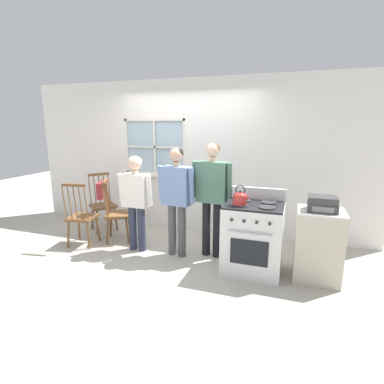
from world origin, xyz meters
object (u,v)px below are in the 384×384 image
(person_elderly_left, at_px, (136,194))
(person_teen_center, at_px, (177,192))
(chair_near_wall, at_px, (103,205))
(person_adult_right, at_px, (212,190))
(kettle, at_px, (240,198))
(chair_center_cluster, at_px, (82,217))
(stove, at_px, (253,237))
(side_counter, at_px, (318,245))
(chair_by_window, at_px, (117,214))
(potted_plant, at_px, (163,172))
(stereo, at_px, (322,204))
(handbag, at_px, (101,190))

(person_elderly_left, xyz_separation_m, person_teen_center, (0.66, 0.02, 0.07))
(chair_near_wall, bearing_deg, person_adult_right, -62.73)
(person_adult_right, xyz_separation_m, kettle, (0.48, -0.42, 0.02))
(chair_center_cluster, bearing_deg, stove, 170.12)
(person_teen_center, distance_m, stove, 1.24)
(kettle, bearing_deg, person_adult_right, 138.35)
(person_elderly_left, xyz_separation_m, side_counter, (2.58, -0.05, -0.44))
(person_teen_center, distance_m, person_adult_right, 0.51)
(chair_by_window, xyz_separation_m, chair_center_cluster, (-0.42, -0.35, 0.00))
(chair_center_cluster, relative_size, person_teen_center, 0.65)
(person_elderly_left, distance_m, person_adult_right, 1.16)
(chair_by_window, xyz_separation_m, potted_plant, (0.45, 0.89, 0.60))
(chair_near_wall, xyz_separation_m, kettle, (2.68, -0.87, 0.56))
(potted_plant, bearing_deg, stereo, -24.33)
(person_teen_center, height_order, stove, person_teen_center)
(side_counter, bearing_deg, stereo, -90.00)
(person_teen_center, bearing_deg, chair_near_wall, 167.29)
(stereo, bearing_deg, person_teen_center, 177.37)
(side_counter, bearing_deg, chair_by_window, 174.71)
(potted_plant, xyz_separation_m, side_counter, (2.65, -1.18, -0.61))
(chair_near_wall, relative_size, chair_center_cluster, 1.00)
(chair_near_wall, xyz_separation_m, chair_center_cluster, (0.12, -0.74, 0.00))
(chair_by_window, distance_m, stove, 2.33)
(side_counter, height_order, stereo, stereo)
(person_adult_right, distance_m, handbag, 1.87)
(stereo, bearing_deg, side_counter, 90.00)
(person_teen_center, relative_size, handbag, 5.22)
(chair_by_window, bearing_deg, kettle, -128.10)
(kettle, xyz_separation_m, potted_plant, (-1.68, 1.37, 0.04))
(chair_near_wall, xyz_separation_m, potted_plant, (1.00, 0.50, 0.60))
(person_adult_right, bearing_deg, person_teen_center, -157.10)
(chair_center_cluster, distance_m, stereo, 3.56)
(chair_center_cluster, bearing_deg, chair_by_window, -150.18)
(person_elderly_left, xyz_separation_m, handbag, (-0.73, 0.14, -0.02))
(handbag, bearing_deg, person_adult_right, 1.28)
(handbag, bearing_deg, chair_near_wall, 124.44)
(chair_by_window, relative_size, kettle, 4.23)
(stereo, bearing_deg, potted_plant, 155.67)
(chair_center_cluster, xyz_separation_m, handbag, (0.21, 0.25, 0.41))
(chair_near_wall, xyz_separation_m, handbag, (0.33, -0.49, 0.41))
(chair_near_wall, xyz_separation_m, stereo, (3.64, -0.70, 0.52))
(chair_by_window, relative_size, chair_center_cluster, 1.00)
(stove, bearing_deg, handbag, 174.31)
(handbag, bearing_deg, side_counter, -3.23)
(chair_near_wall, distance_m, stereo, 3.75)
(potted_plant, height_order, stereo, potted_plant)
(person_adult_right, height_order, handbag, person_adult_right)
(chair_center_cluster, xyz_separation_m, potted_plant, (0.88, 1.24, 0.60))
(chair_near_wall, relative_size, side_counter, 1.16)
(stove, height_order, kettle, kettle)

